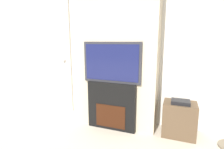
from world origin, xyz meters
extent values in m
cube|color=silver|center=(0.00, 2.03, 1.35)|extent=(6.00, 0.06, 2.70)
cube|color=beige|center=(0.00, 1.81, 1.35)|extent=(1.30, 0.38, 2.70)
cube|color=black|center=(0.00, 1.62, 0.37)|extent=(0.76, 0.14, 0.74)
cube|color=#33160A|center=(0.00, 1.54, 0.22)|extent=(0.47, 0.01, 0.36)
cube|color=#2D2D33|center=(0.00, 1.62, 1.04)|extent=(0.89, 0.06, 0.61)
cube|color=#191E4C|center=(0.00, 1.58, 1.04)|extent=(0.82, 0.01, 0.53)
cube|color=brown|center=(0.98, 1.75, 0.25)|extent=(0.45, 0.34, 0.49)
cube|color=black|center=(0.98, 1.72, 0.52)|extent=(0.25, 0.19, 0.05)
cube|color=silver|center=(-1.38, 1.98, 1.04)|extent=(0.84, 0.04, 2.09)
sphere|color=silver|center=(-1.09, 1.94, 1.00)|extent=(0.06, 0.06, 0.06)
camera|label=1|loc=(0.91, -0.79, 1.35)|focal=28.00mm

